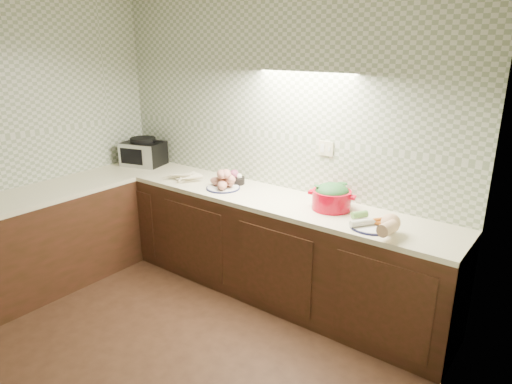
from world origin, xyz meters
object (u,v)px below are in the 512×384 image
Objects in this scene: parsnip_pile at (192,177)px; dutch_oven at (332,197)px; onion_bowl at (235,179)px; veg_plate at (381,223)px; toaster_oven at (143,152)px; sweet_potato_plate at (224,181)px.

dutch_oven reaches higher than parsnip_pile.
veg_plate is (1.51, -0.23, 0.00)m from onion_bowl.
toaster_oven is 1.09× the size of veg_plate.
veg_plate is (1.50, -0.06, -0.02)m from sweet_potato_plate.
parsnip_pile is 0.41m from sweet_potato_plate.
veg_plate reaches higher than parsnip_pile.
sweet_potato_plate reaches higher than veg_plate.
toaster_oven is 1.22m from onion_bowl.
dutch_oven is at bearing -3.52° from onion_bowl.
onion_bowl is at bearing 171.23° from veg_plate.
sweet_potato_plate is at bearing 177.81° from veg_plate.
toaster_oven is at bearing 176.40° from veg_plate.
parsnip_pile is at bearing -156.84° from onion_bowl.
toaster_oven is at bearing 167.37° from dutch_oven.
parsnip_pile is at bearing -23.25° from toaster_oven.
dutch_oven reaches higher than veg_plate.
sweet_potato_plate is at bearing -85.69° from onion_bowl.
sweet_potato_plate is (1.23, -0.11, -0.06)m from toaster_oven.
toaster_oven reaches higher than dutch_oven.
veg_plate is (1.91, -0.06, 0.02)m from parsnip_pile.
toaster_oven is 1.54× the size of sweet_potato_plate.
onion_bowl is (-0.01, 0.18, -0.02)m from sweet_potato_plate.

